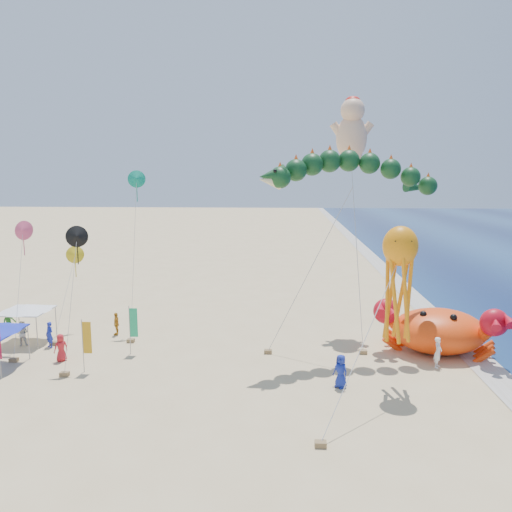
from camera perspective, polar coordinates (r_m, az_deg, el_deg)
The scene contains 10 objects.
ground at distance 30.74m, azimuth 3.57°, elevation -12.69°, with size 320.00×320.00×0.00m, color #D1B784.
foam_strip at distance 33.02m, azimuth 25.38°, elevation -12.00°, with size 320.00×320.00×0.00m, color silver.
crab_inflatable at distance 34.87m, azimuth 20.19°, elevation -7.88°, with size 8.08×6.69×3.54m.
dragon_kite at distance 32.07m, azimuth 10.73°, elevation 8.79°, with size 11.99×6.47×12.65m.
cherub_kite at distance 38.33m, azimuth 10.90°, elevation 13.99°, with size 2.27×7.71×17.17m.
octopus_kite at distance 27.47m, azimuth 16.00°, elevation -2.11°, with size 5.60×7.56×8.84m.
canopy_white at distance 38.00m, azimuth -24.77°, elevation -5.41°, with size 3.29×3.29×2.71m.
feather_flags at distance 33.70m, azimuth -22.42°, elevation -7.79°, with size 11.12×5.86×3.20m.
beachgoers at distance 34.48m, azimuth -15.19°, elevation -9.00°, with size 30.43×9.57×1.87m.
small_kites at distance 36.06m, azimuth -19.58°, elevation 2.06°, with size 7.76×11.28×11.91m.
Camera 1 is at (-0.04, -28.58, 11.34)m, focal length 35.00 mm.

